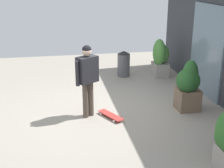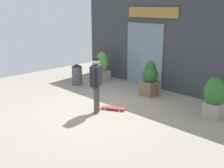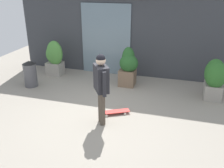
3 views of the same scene
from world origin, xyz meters
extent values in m
plane|color=gray|center=(0.00, 0.00, 0.00)|extent=(12.00, 12.00, 0.00)
cube|color=#383A3F|center=(0.00, 3.25, 1.78)|extent=(8.12, 0.25, 3.57)
cube|color=slate|center=(-0.85, 3.11, 1.23)|extent=(1.76, 0.06, 2.47)
cylinder|color=#4C4238|center=(0.07, -0.20, 0.43)|extent=(0.13, 0.13, 0.85)
cylinder|color=#4C4238|center=(0.15, -0.34, 0.43)|extent=(0.13, 0.13, 0.85)
cube|color=#232328|center=(0.11, -0.27, 1.15)|extent=(0.48, 0.54, 0.60)
cylinder|color=#232328|center=(-0.04, -0.03, 1.12)|extent=(0.09, 0.09, 0.57)
cylinder|color=#232328|center=(0.27, -0.51, 1.12)|extent=(0.09, 0.09, 0.57)
sphere|color=beige|center=(0.11, -0.27, 1.57)|extent=(0.22, 0.22, 0.22)
sphere|color=black|center=(0.11, -0.27, 1.61)|extent=(0.21, 0.21, 0.21)
cube|color=red|center=(0.30, 0.23, 0.07)|extent=(0.76, 0.53, 0.02)
cylinder|color=silver|center=(0.46, 0.44, 0.03)|extent=(0.06, 0.05, 0.05)
cylinder|color=silver|center=(0.56, 0.26, 0.03)|extent=(0.06, 0.05, 0.05)
cylinder|color=silver|center=(0.03, 0.21, 0.03)|extent=(0.06, 0.05, 0.05)
cylinder|color=silver|center=(0.13, 0.03, 0.03)|extent=(0.06, 0.05, 0.05)
cube|color=gray|center=(2.75, 1.93, 0.23)|extent=(0.48, 0.60, 0.45)
ellipsoid|color=#2D6628|center=(2.76, 1.79, 0.78)|extent=(0.59, 0.51, 0.76)
ellipsoid|color=#2D6628|center=(2.72, 1.89, 0.79)|extent=(0.54, 0.51, 0.80)
ellipsoid|color=#2D6628|center=(2.70, 1.79, 0.68)|extent=(0.38, 0.49, 0.53)
cube|color=brown|center=(0.16, 2.20, 0.27)|extent=(0.50, 0.53, 0.54)
ellipsoid|color=#235123|center=(0.17, 2.21, 0.87)|extent=(0.42, 0.38, 0.79)
ellipsoid|color=#235123|center=(0.21, 2.11, 0.77)|extent=(0.59, 0.50, 0.55)
ellipsoid|color=#235123|center=(0.22, 2.17, 0.77)|extent=(0.51, 0.54, 0.54)
cube|color=gray|center=(-2.56, 2.42, 0.23)|extent=(0.54, 0.47, 0.46)
ellipsoid|color=#4C8C3D|center=(-2.66, 2.46, 0.73)|extent=(0.40, 0.42, 0.63)
ellipsoid|color=#4C8C3D|center=(-2.48, 2.33, 0.83)|extent=(0.58, 0.39, 0.87)
ellipsoid|color=#4C8C3D|center=(-2.62, 2.47, 0.74)|extent=(0.54, 0.46, 0.65)
cylinder|color=#4C4C51|center=(-2.79, 1.23, 0.38)|extent=(0.41, 0.41, 0.75)
cone|color=black|center=(-2.79, 1.23, 0.80)|extent=(0.42, 0.42, 0.10)
camera|label=1|loc=(6.78, -0.94, 3.14)|focal=49.43mm
camera|label=2|loc=(6.13, -5.52, 3.13)|focal=45.24mm
camera|label=3|loc=(1.83, -5.24, 3.22)|focal=40.35mm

